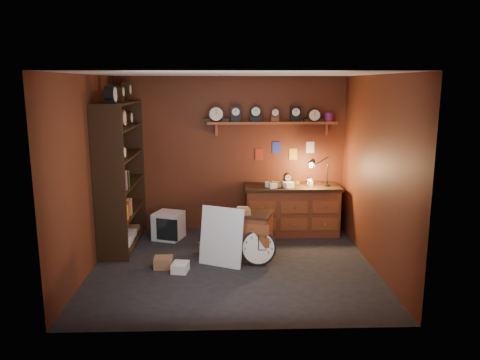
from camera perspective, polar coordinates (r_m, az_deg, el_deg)
name	(u,v)px	position (r m, az deg, el deg)	size (l,w,h in m)	color
floor	(233,265)	(6.86, -0.86, -10.37)	(4.00, 4.00, 0.00)	black
room_shell	(236,146)	(6.52, -0.53, 4.15)	(4.02, 3.62, 2.71)	#5A2815
shelving_unit	(119,169)	(7.65, -14.58, 1.34)	(0.47, 1.60, 2.58)	black
workbench	(292,207)	(8.19, 6.33, -3.26)	(1.65, 0.66, 1.36)	brown
low_cabinet	(251,233)	(7.02, 1.30, -6.51)	(0.74, 0.68, 0.80)	brown
big_round_clock	(258,248)	(6.81, 2.24, -8.25)	(0.52, 0.17, 0.52)	black
white_panel	(222,264)	(6.90, -2.26, -10.25)	(0.65, 0.03, 0.87)	silver
mini_fridge	(169,226)	(8.00, -8.71, -5.52)	(0.56, 0.58, 0.46)	silver
floor_box_a	(163,262)	(6.84, -9.32, -9.89)	(0.26, 0.22, 0.16)	#9B6B43
floor_box_b	(180,267)	(6.68, -7.29, -10.51)	(0.21, 0.26, 0.13)	white
floor_box_c	(208,248)	(7.30, -3.90, -8.26)	(0.24, 0.20, 0.18)	#9B6B43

